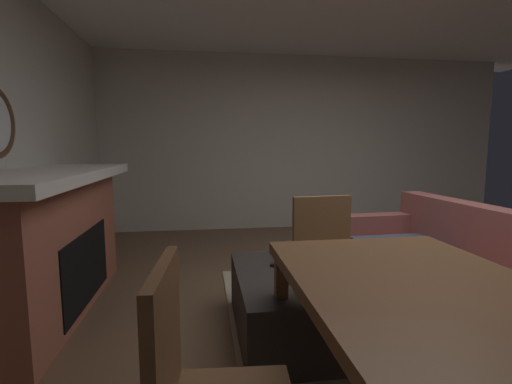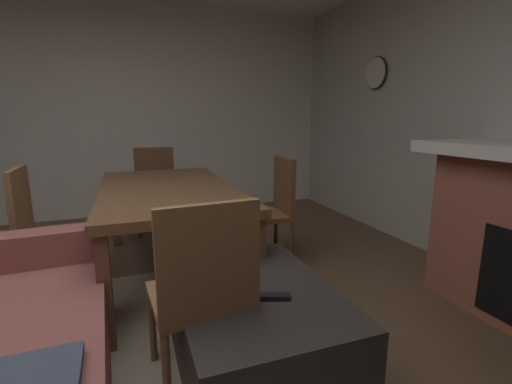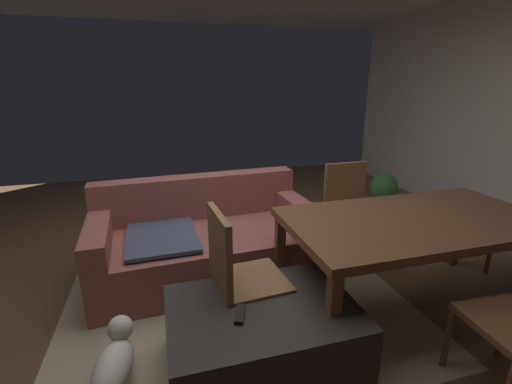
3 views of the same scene
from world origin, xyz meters
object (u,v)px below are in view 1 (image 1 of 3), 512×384
(dining_chair_west, at_px, (327,255))
(dining_table, at_px, (459,326))
(couch, at_px, (443,275))
(ottoman_coffee_table, at_px, (293,304))
(tv_remote, at_px, (282,265))
(fireplace, at_px, (46,242))
(small_dog, at_px, (281,269))

(dining_chair_west, bearing_deg, dining_table, 0.31)
(couch, relative_size, ottoman_coffee_table, 1.80)
(tv_remote, bearing_deg, couch, 110.57)
(couch, relative_size, tv_remote, 12.26)
(couch, height_order, dining_chair_west, dining_chair_west)
(fireplace, relative_size, couch, 1.09)
(fireplace, bearing_deg, tv_remote, 75.78)
(dining_table, bearing_deg, couch, 145.77)
(tv_remote, relative_size, dining_table, 0.09)
(couch, bearing_deg, ottoman_coffee_table, -82.53)
(tv_remote, relative_size, small_dog, 0.33)
(tv_remote, xyz_separation_m, dining_table, (1.39, 0.32, 0.23))
(tv_remote, distance_m, dining_chair_west, 0.33)
(ottoman_coffee_table, height_order, dining_table, dining_table)
(small_dog, bearing_deg, dining_chair_west, 12.50)
(couch, distance_m, ottoman_coffee_table, 1.24)
(couch, relative_size, small_dog, 3.99)
(fireplace, height_order, small_dog, fireplace)
(fireplace, bearing_deg, ottoman_coffee_table, 71.90)
(fireplace, distance_m, ottoman_coffee_table, 1.92)
(fireplace, height_order, ottoman_coffee_table, fireplace)
(dining_chair_west, distance_m, small_dog, 0.85)
(couch, bearing_deg, fireplace, -98.00)
(fireplace, bearing_deg, dining_chair_west, 76.40)
(small_dog, bearing_deg, ottoman_coffee_table, -6.90)
(dining_table, bearing_deg, tv_remote, -166.86)
(ottoman_coffee_table, relative_size, dining_table, 0.58)
(fireplace, height_order, dining_chair_west, fireplace)
(tv_remote, bearing_deg, small_dog, -172.43)
(couch, bearing_deg, dining_chair_west, -85.63)
(fireplace, relative_size, tv_remote, 13.37)
(tv_remote, xyz_separation_m, small_dog, (-0.69, 0.15, -0.28))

